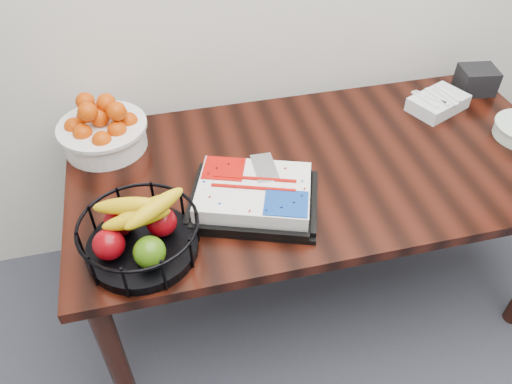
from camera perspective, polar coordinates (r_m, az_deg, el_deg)
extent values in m
cube|color=black|center=(1.84, 7.44, 2.95)|extent=(1.80, 0.90, 0.04)
cylinder|color=black|center=(1.82, -15.79, -17.78)|extent=(0.07, 0.07, 0.71)
cylinder|color=black|center=(2.29, -16.40, -1.68)|extent=(0.07, 0.07, 0.71)
cylinder|color=black|center=(2.66, 20.91, 4.21)|extent=(0.07, 0.07, 0.71)
cube|color=black|center=(1.64, -0.25, -1.13)|extent=(0.50, 0.44, 0.02)
cube|color=white|center=(1.61, -0.25, -0.09)|extent=(0.43, 0.37, 0.06)
cube|color=#A60803|center=(1.63, -4.54, 1.84)|extent=(0.17, 0.16, 0.00)
cube|color=navy|center=(1.56, 4.21, -0.30)|extent=(0.17, 0.16, 0.00)
cube|color=silver|center=(1.66, -0.07, 2.97)|extent=(0.08, 0.15, 0.00)
cylinder|color=white|center=(1.94, -16.94, 6.15)|extent=(0.30, 0.30, 0.10)
cylinder|color=white|center=(1.91, -17.20, 7.20)|extent=(0.32, 0.32, 0.01)
cylinder|color=black|center=(1.53, -12.80, -6.17)|extent=(0.33, 0.33, 0.03)
torus|color=black|center=(1.46, -13.38, -3.62)|extent=(0.35, 0.35, 0.01)
cube|color=silver|center=(2.20, 20.06, 9.54)|extent=(0.27, 0.23, 0.06)
cube|color=black|center=(2.38, 23.89, 11.65)|extent=(0.17, 0.15, 0.11)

